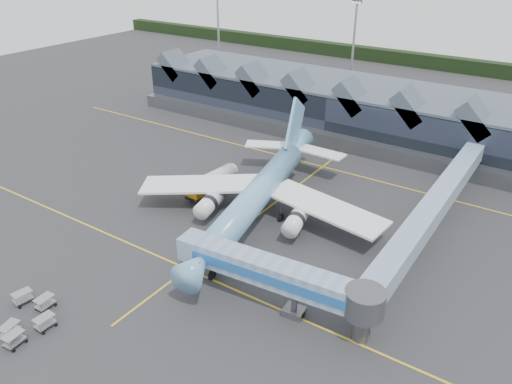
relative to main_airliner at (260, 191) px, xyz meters
The scene contains 9 objects.
ground 8.68m from the main_airliner, 92.16° to the right, with size 260.00×260.00×0.00m, color #2A2A2D.
taxi_stripes 4.64m from the main_airliner, 97.17° to the left, with size 120.00×60.00×0.01m.
tree_line_far 102.33m from the main_airliner, 90.16° to the left, with size 260.00×4.00×4.00m, color black.
terminal 40.03m from the main_airliner, 97.69° to the left, with size 90.00×22.25×12.52m.
light_masts 59.48m from the main_airliner, 69.40° to the left, with size 132.40×42.56×22.45m.
main_airliner is the anchor object (origin of this frame).
jet_bridge 20.80m from the main_airliner, 48.83° to the right, with size 23.46×5.27×6.09m.
fuel_truck 10.56m from the main_airliner, 168.00° to the left, with size 3.62×10.48×3.49m.
baggage_carts 33.24m from the main_airliner, 103.63° to the right, with size 7.03×7.23×1.41m.
Camera 1 is at (34.53, -44.39, 36.33)m, focal length 35.00 mm.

